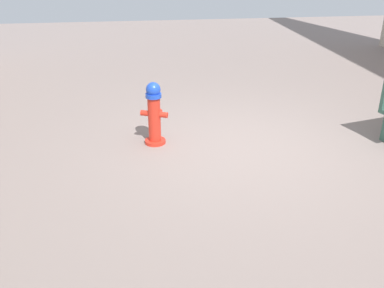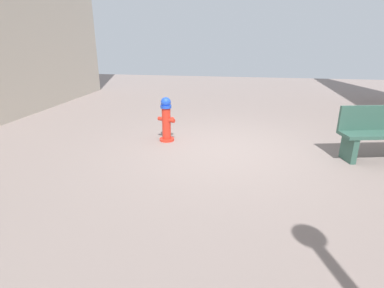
% 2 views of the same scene
% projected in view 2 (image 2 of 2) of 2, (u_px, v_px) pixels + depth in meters
% --- Properties ---
extents(ground_plane, '(23.40, 23.40, 0.00)m').
position_uv_depth(ground_plane, '(225.00, 150.00, 5.97)').
color(ground_plane, gray).
extents(fire_hydrant, '(0.40, 0.38, 0.93)m').
position_uv_depth(fire_hydrant, '(166.00, 119.00, 6.35)').
color(fire_hydrant, red).
rests_on(fire_hydrant, ground_plane).
extents(bench_near, '(1.64, 0.79, 0.95)m').
position_uv_depth(bench_near, '(384.00, 132.00, 5.39)').
color(bench_near, '#33594C').
rests_on(bench_near, ground_plane).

